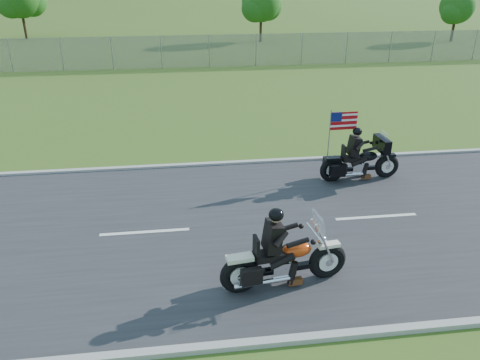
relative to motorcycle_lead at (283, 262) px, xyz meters
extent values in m
plane|color=#344A17|center=(-0.96, 2.42, -0.58)|extent=(420.00, 420.00, 0.00)
cube|color=#28282B|center=(-0.96, 2.42, -0.56)|extent=(120.00, 8.00, 0.04)
cube|color=#9E9B93|center=(-0.96, 6.47, -0.53)|extent=(120.00, 0.18, 0.12)
cube|color=#9E9B93|center=(-0.96, -1.63, -0.53)|extent=(120.00, 0.18, 0.12)
cube|color=gray|center=(-5.96, 22.42, 0.42)|extent=(60.00, 0.03, 2.00)
cylinder|color=#382316|center=(5.04, 32.42, 0.68)|extent=(0.22, 0.22, 2.52)
sphere|color=#204F15|center=(5.04, 32.42, 2.57)|extent=(3.20, 3.20, 3.20)
sphere|color=#204F15|center=(5.68, 32.90, 2.21)|extent=(2.40, 2.40, 2.40)
sphere|color=#204F15|center=(4.48, 32.02, 2.12)|extent=(2.24, 2.24, 2.24)
cylinder|color=#382316|center=(-14.96, 36.42, 0.82)|extent=(0.22, 0.22, 2.80)
sphere|color=#204F15|center=(-14.24, 36.96, 2.52)|extent=(2.70, 2.70, 2.70)
sphere|color=#204F15|center=(-15.59, 35.97, 2.42)|extent=(2.52, 2.52, 2.52)
cylinder|color=#382316|center=(21.04, 30.42, 0.54)|extent=(0.22, 0.22, 2.24)
sphere|color=#204F15|center=(21.04, 30.42, 2.22)|extent=(2.80, 2.80, 2.80)
sphere|color=#204F15|center=(21.60, 30.84, 1.90)|extent=(2.10, 2.10, 2.10)
sphere|color=#204F15|center=(20.55, 30.07, 1.82)|extent=(1.96, 1.96, 1.96)
torus|color=black|center=(0.99, 0.13, -0.16)|extent=(0.85, 0.31, 0.83)
torus|color=black|center=(-0.90, -0.12, -0.16)|extent=(0.85, 0.31, 0.83)
ellipsoid|color=#CC3D0E|center=(0.29, 0.04, 0.25)|extent=(0.67, 0.44, 0.31)
cube|color=black|center=(-0.29, -0.04, 0.20)|extent=(0.66, 0.42, 0.13)
cube|color=black|center=(-0.23, -0.03, 0.64)|extent=(0.33, 0.48, 0.62)
sphere|color=black|center=(-0.18, -0.02, 1.12)|extent=(0.34, 0.34, 0.30)
cube|color=silver|center=(0.73, 0.10, 0.78)|extent=(0.11, 0.52, 0.45)
torus|color=black|center=(4.33, 4.84, -0.19)|extent=(0.78, 0.22, 0.77)
torus|color=black|center=(2.56, 4.77, -0.19)|extent=(0.78, 0.22, 0.77)
ellipsoid|color=black|center=(3.67, 4.81, 0.19)|extent=(0.60, 0.35, 0.29)
cube|color=black|center=(3.13, 4.79, 0.15)|extent=(0.58, 0.33, 0.13)
cube|color=black|center=(3.18, 4.79, 0.55)|extent=(0.27, 0.43, 0.57)
sphere|color=black|center=(3.23, 4.79, 1.00)|extent=(0.29, 0.29, 0.28)
cube|color=black|center=(4.07, 4.83, 0.55)|extent=(0.26, 0.84, 0.42)
cube|color=#B70C11|center=(2.86, 4.99, 1.28)|extent=(0.83, 0.05, 0.54)
camera|label=1|loc=(-1.88, -7.75, 5.56)|focal=35.00mm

